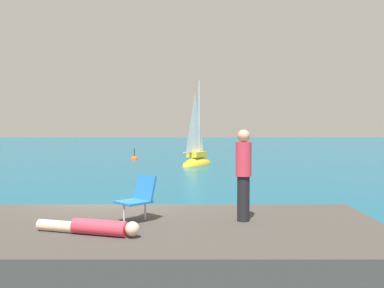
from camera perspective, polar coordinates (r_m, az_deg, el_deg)
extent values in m
plane|color=#0F5675|center=(10.98, -9.91, -11.94)|extent=(160.00, 160.00, 0.00)
cube|color=#423D38|center=(7.84, -3.32, -13.97)|extent=(7.49, 3.89, 1.03)
cube|color=#423A35|center=(10.31, -3.79, -12.87)|extent=(1.42, 1.27, 0.84)
cube|color=#483B36|center=(10.14, -4.94, -13.15)|extent=(1.13, 1.07, 0.69)
ellipsoid|color=yellow|center=(29.54, 0.58, -2.75)|extent=(2.61, 3.36, 1.12)
cube|color=yellow|center=(29.48, 0.58, -1.32)|extent=(1.40, 1.62, 0.37)
cylinder|color=#B7B7BC|center=(29.67, 0.88, 3.25)|extent=(0.12, 0.12, 5.07)
cylinder|color=#B2B2B7|center=(28.85, -0.12, -1.06)|extent=(1.12, 1.80, 0.10)
pyramid|color=white|center=(29.18, 0.33, 2.87)|extent=(0.88, 1.43, 3.86)
cylinder|color=#DB384C|center=(7.13, -11.76, -10.42)|extent=(0.93, 0.50, 0.24)
cylinder|color=beige|center=(7.53, -16.82, -10.03)|extent=(0.72, 0.38, 0.18)
sphere|color=beige|center=(6.88, -7.69, -10.70)|extent=(0.22, 0.22, 0.22)
cylinder|color=black|center=(7.97, 6.54, -6.95)|extent=(0.22, 0.22, 0.80)
cylinder|color=#DB384C|center=(7.89, 6.56, -1.93)|extent=(0.28, 0.28, 0.60)
sphere|color=tan|center=(7.87, 6.58, 1.05)|extent=(0.22, 0.22, 0.22)
cube|color=blue|center=(7.94, -7.53, -7.37)|extent=(0.71, 0.71, 0.04)
cube|color=blue|center=(8.06, -6.07, -5.59)|extent=(0.45, 0.44, 0.45)
cylinder|color=silver|center=(7.85, -8.74, -8.79)|extent=(0.04, 0.04, 0.35)
cylinder|color=silver|center=(8.13, -6.06, -8.38)|extent=(0.04, 0.04, 0.35)
sphere|color=#EA5114|center=(34.64, -7.44, -1.99)|extent=(0.56, 0.56, 0.56)
cylinder|color=black|center=(34.60, -7.45, -1.08)|extent=(0.06, 0.06, 0.60)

